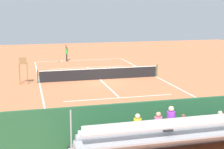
{
  "coord_description": "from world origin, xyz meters",
  "views": [
    {
      "loc": [
        5.94,
        26.91,
        5.9
      ],
      "look_at": [
        0.0,
        4.0,
        1.2
      ],
      "focal_mm": 53.79,
      "sensor_mm": 36.0,
      "label": 1
    }
  ],
  "objects": [
    {
      "name": "tennis_net",
      "position": [
        0.0,
        0.0,
        0.5
      ],
      "size": [
        10.3,
        0.1,
        1.07
      ],
      "color": "black",
      "rests_on": "ground"
    },
    {
      "name": "tennis_ball_far",
      "position": [
        2.82,
        -7.98,
        0.03
      ],
      "size": [
        0.07,
        0.07,
        0.07
      ],
      "primitive_type": "sphere",
      "color": "#CCDB33",
      "rests_on": "ground"
    },
    {
      "name": "tennis_ball_near",
      "position": [
        2.92,
        -7.23,
        0.03
      ],
      "size": [
        0.07,
        0.07,
        0.07
      ],
      "primitive_type": "sphere",
      "color": "#CCDB33",
      "rests_on": "ground"
    },
    {
      "name": "courtside_bench",
      "position": [
        -2.51,
        13.27,
        0.56
      ],
      "size": [
        1.8,
        0.4,
        0.93
      ],
      "color": "#9E754C",
      "rests_on": "ground"
    },
    {
      "name": "tennis_player",
      "position": [
        1.49,
        -10.68,
        1.02
      ],
      "size": [
        0.41,
        0.55,
        1.93
      ],
      "color": "black",
      "rests_on": "ground"
    },
    {
      "name": "backdrop_wall",
      "position": [
        0.0,
        14.0,
        1.0
      ],
      "size": [
        18.0,
        0.16,
        2.0
      ],
      "primitive_type": "cube",
      "color": "#235633",
      "rests_on": "ground"
    },
    {
      "name": "umpire_chair",
      "position": [
        6.2,
        0.06,
        1.31
      ],
      "size": [
        0.67,
        0.67,
        2.14
      ],
      "color": "olive",
      "rests_on": "ground"
    },
    {
      "name": "court_line_markings",
      "position": [
        0.0,
        -0.04,
        0.0
      ],
      "size": [
        10.1,
        22.2,
        0.01
      ],
      "color": "white",
      "rests_on": "ground"
    },
    {
      "name": "equipment_bag",
      "position": [
        -1.05,
        13.4,
        0.18
      ],
      "size": [
        0.9,
        0.36,
        0.36
      ],
      "primitive_type": "cube",
      "color": "#B22D2D",
      "rests_on": "ground"
    },
    {
      "name": "tennis_racket",
      "position": [
        2.12,
        -10.42,
        0.01
      ],
      "size": [
        0.58,
        0.34,
        0.03
      ],
      "color": "black",
      "rests_on": "ground"
    },
    {
      "name": "ground_plane",
      "position": [
        0.0,
        0.0,
        0.0
      ],
      "size": [
        60.0,
        60.0,
        0.0
      ],
      "primitive_type": "plane",
      "color": "#CC7047"
    },
    {
      "name": "bleacher_stand",
      "position": [
        0.04,
        15.33,
        0.92
      ],
      "size": [
        9.06,
        2.4,
        2.48
      ],
      "color": "#9EA0A5",
      "rests_on": "ground"
    }
  ]
}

